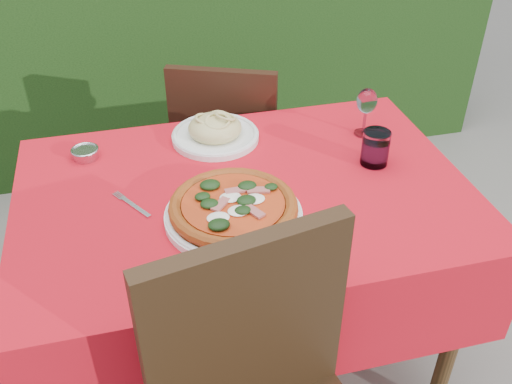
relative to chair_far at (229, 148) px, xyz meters
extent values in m
plane|color=slate|center=(-0.08, -0.63, -0.50)|extent=(60.00, 60.00, 0.00)
cube|color=black|center=(-0.08, 0.92, 0.30)|extent=(3.20, 0.55, 1.60)
cube|color=#472D16|center=(-0.08, -0.63, 0.22)|extent=(1.20, 0.80, 0.04)
cylinder|color=#472D16|center=(0.46, -0.97, -0.15)|extent=(0.05, 0.05, 0.70)
cylinder|color=#472D16|center=(-0.62, -0.29, -0.15)|extent=(0.05, 0.05, 0.70)
cylinder|color=#472D16|center=(0.46, -0.29, -0.15)|extent=(0.05, 0.05, 0.70)
cube|color=red|center=(-0.08, -0.63, 0.09)|extent=(1.26, 0.86, 0.32)
cube|color=black|center=(-0.19, -1.12, 0.25)|extent=(0.45, 0.13, 0.49)
cube|color=black|center=(0.03, 0.07, -0.08)|extent=(0.51, 0.51, 0.04)
cube|color=black|center=(-0.04, -0.09, 0.16)|extent=(0.38, 0.18, 0.43)
cylinder|color=black|center=(0.25, 0.17, -0.30)|extent=(0.03, 0.03, 0.40)
cylinder|color=black|center=(-0.06, 0.29, -0.30)|extent=(0.03, 0.03, 0.40)
cylinder|color=black|center=(0.12, -0.15, -0.30)|extent=(0.03, 0.03, 0.40)
cylinder|color=black|center=(-0.19, -0.02, -0.30)|extent=(0.03, 0.03, 0.40)
cylinder|color=white|center=(-0.14, -0.75, 0.26)|extent=(0.36, 0.36, 0.02)
cylinder|color=#C0581A|center=(-0.14, -0.75, 0.28)|extent=(0.42, 0.42, 0.02)
cylinder|color=#A4110A|center=(-0.14, -0.75, 0.30)|extent=(0.34, 0.34, 0.01)
cylinder|color=white|center=(-0.11, -0.34, 0.26)|extent=(0.28, 0.28, 0.02)
ellipsoid|color=#D3C684|center=(-0.11, -0.34, 0.29)|extent=(0.20, 0.20, 0.08)
cylinder|color=silver|center=(0.32, -0.59, 0.30)|extent=(0.08, 0.08, 0.11)
cylinder|color=#92B0C7|center=(0.32, -0.59, 0.29)|extent=(0.07, 0.07, 0.07)
cylinder|color=silver|center=(0.36, -0.42, 0.25)|extent=(0.06, 0.06, 0.01)
cylinder|color=silver|center=(0.36, -0.42, 0.30)|extent=(0.01, 0.01, 0.08)
ellipsoid|color=silver|center=(0.36, -0.42, 0.37)|extent=(0.07, 0.07, 0.08)
cube|color=silver|center=(-0.38, -0.64, 0.25)|extent=(0.11, 0.15, 0.00)
cylinder|color=#B8B8BF|center=(-0.51, -0.35, 0.26)|extent=(0.08, 0.08, 0.03)
camera|label=1|loc=(-0.37, -1.89, 1.17)|focal=40.00mm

